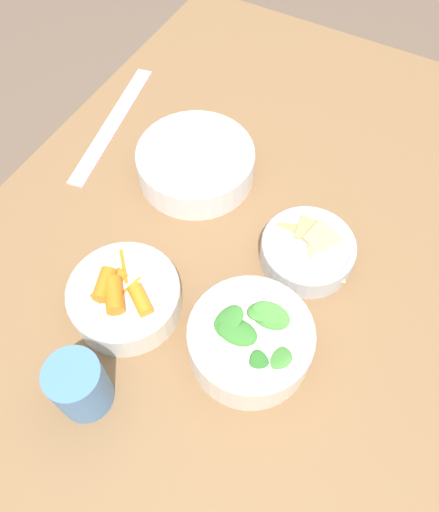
{
  "coord_description": "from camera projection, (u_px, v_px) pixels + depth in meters",
  "views": [
    {
      "loc": [
        -0.42,
        -0.14,
        1.39
      ],
      "look_at": [
        -0.09,
        0.04,
        0.79
      ],
      "focal_mm": 35.0,
      "sensor_mm": 36.0,
      "label": 1
    }
  ],
  "objects": [
    {
      "name": "ruler",
      "position": [
        113.0,
        123.0,
        0.88
      ],
      "size": [
        0.3,
        0.08,
        0.0
      ],
      "color": "#EFB7C6",
      "rests_on": "dining_table"
    },
    {
      "name": "dining_table",
      "position": [
        263.0,
        274.0,
        0.87
      ],
      "size": [
        1.05,
        0.84,
        0.76
      ],
      "color": "olive",
      "rests_on": "ground_plane"
    },
    {
      "name": "bowl_carrots",
      "position": [
        125.0,
        296.0,
        0.67
      ],
      "size": [
        0.15,
        0.15,
        0.07
      ],
      "color": "silver",
      "rests_on": "dining_table"
    },
    {
      "name": "bowl_cookies",
      "position": [
        308.0,
        250.0,
        0.71
      ],
      "size": [
        0.13,
        0.13,
        0.05
      ],
      "color": "silver",
      "rests_on": "dining_table"
    },
    {
      "name": "bowl_beans_hotdog",
      "position": [
        196.0,
        164.0,
        0.8
      ],
      "size": [
        0.19,
        0.19,
        0.06
      ],
      "color": "white",
      "rests_on": "dining_table"
    },
    {
      "name": "cup",
      "position": [
        80.0,
        386.0,
        0.59
      ],
      "size": [
        0.07,
        0.07,
        0.09
      ],
      "color": "#4C7FB7",
      "rests_on": "dining_table"
    },
    {
      "name": "bowl_greens",
      "position": [
        250.0,
        340.0,
        0.63
      ],
      "size": [
        0.16,
        0.16,
        0.08
      ],
      "color": "silver",
      "rests_on": "dining_table"
    },
    {
      "name": "ground_plane",
      "position": [
        246.0,
        386.0,
        1.41
      ],
      "size": [
        10.0,
        10.0,
        0.0
      ],
      "primitive_type": "plane",
      "color": "brown"
    }
  ]
}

